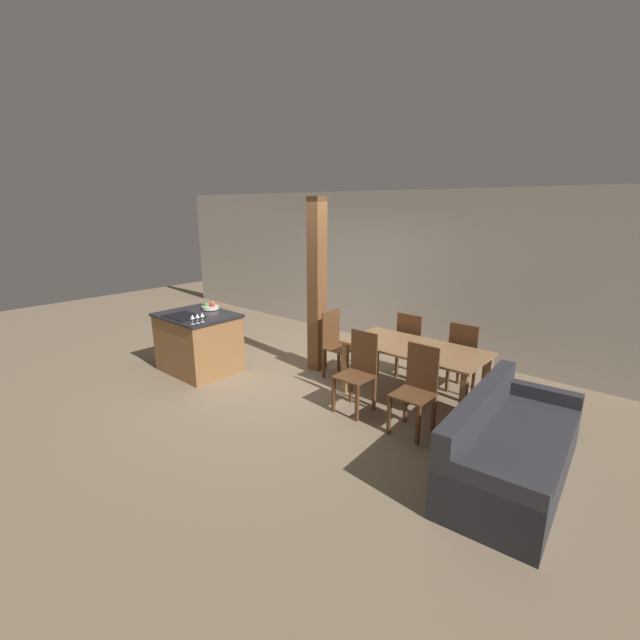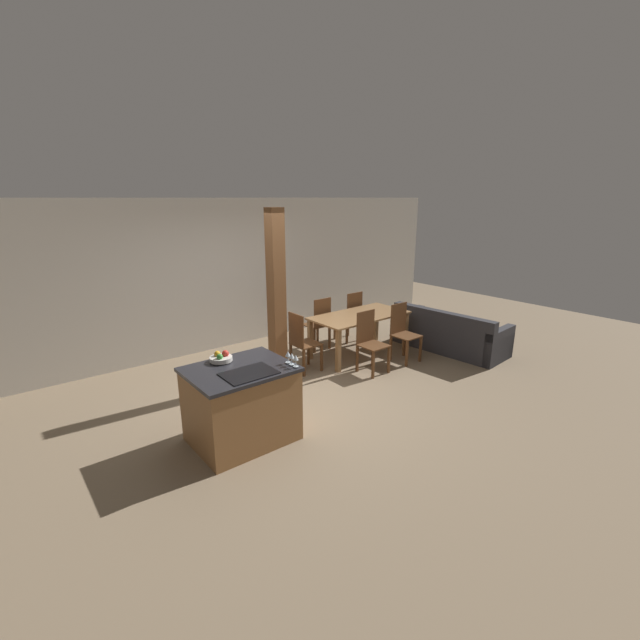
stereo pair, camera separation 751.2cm
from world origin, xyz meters
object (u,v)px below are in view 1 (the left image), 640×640
object	(u,v)px
wine_glass_middle	(197,316)
dining_chair_near_right	(416,388)
kitchen_island	(199,342)
dining_chair_far_right	(465,357)
wine_glass_near	(192,317)
dining_chair_near_left	(358,370)
fruit_bowl	(210,307)
dining_chair_far_left	(412,345)
timber_post	(317,287)
dining_table	(414,354)
wine_glass_far	(202,315)
couch	(510,450)
dining_chair_head_end	(337,343)

from	to	relation	value
wine_glass_middle	dining_chair_near_right	world-z (taller)	wine_glass_middle
kitchen_island	dining_chair_far_right	bearing A→B (deg)	28.47
wine_glass_near	dining_chair_near_left	xyz separation A→B (m)	(2.10, 0.91, -0.49)
kitchen_island	fruit_bowl	size ratio (longest dim) A/B	4.42
dining_chair_far_left	timber_post	world-z (taller)	timber_post
timber_post	wine_glass_near	bearing A→B (deg)	-116.77
kitchen_island	dining_chair_near_right	world-z (taller)	dining_chair_near_right
kitchen_island	dining_table	world-z (taller)	kitchen_island
wine_glass_near	dining_chair_far_right	bearing A→B (deg)	37.52
timber_post	dining_chair_far_right	bearing A→B (deg)	16.29
dining_table	dining_chair_far_right	xyz separation A→B (m)	(0.39, 0.65, -0.13)
wine_glass_far	dining_chair_near_left	world-z (taller)	wine_glass_far
wine_glass_far	couch	size ratio (longest dim) A/B	0.07
wine_glass_near	dining_chair_head_end	bearing A→B (deg)	51.64
dining_chair_far_left	dining_chair_far_right	xyz separation A→B (m)	(0.79, 0.00, 0.00)
dining_chair_far_right	couch	bearing A→B (deg)	125.66
wine_glass_middle	couch	xyz separation A→B (m)	(3.96, 0.64, -0.72)
timber_post	dining_chair_head_end	bearing A→B (deg)	-6.49
dining_chair_head_end	timber_post	size ratio (longest dim) A/B	0.38
kitchen_island	dining_chair_far_left	bearing A→B (deg)	35.27
dining_chair_far_left	dining_chair_far_right	size ratio (longest dim) A/B	1.00
kitchen_island	wine_glass_near	size ratio (longest dim) A/B	8.26
wine_glass_far	couch	bearing A→B (deg)	8.04
dining_table	kitchen_island	bearing A→B (deg)	-158.45
kitchen_island	dining_chair_near_left	bearing A→B (deg)	11.46
couch	dining_chair_near_right	bearing A→B (deg)	75.50
kitchen_island	timber_post	xyz separation A→B (m)	(1.31, 1.23, 0.84)
wine_glass_near	dining_table	bearing A→B (deg)	32.08
wine_glass_middle	dining_chair_near_left	world-z (taller)	wine_glass_middle
wine_glass_near	dining_chair_far_right	xyz separation A→B (m)	(2.89, 2.22, -0.49)
kitchen_island	wine_glass_middle	world-z (taller)	wine_glass_middle
dining_chair_far_right	dining_chair_head_end	bearing A→B (deg)	21.62
wine_glass_near	wine_glass_middle	world-z (taller)	same
dining_chair_near_left	dining_chair_head_end	xyz separation A→B (m)	(-0.86, 0.65, 0.00)
wine_glass_near	fruit_bowl	bearing A→B (deg)	129.81
fruit_bowl	dining_chair_far_right	distance (m)	3.80
dining_chair_far_left	dining_chair_head_end	distance (m)	1.08
fruit_bowl	kitchen_island	bearing A→B (deg)	-76.74
dining_chair_near_left	timber_post	xyz separation A→B (m)	(-1.28, 0.70, 0.78)
dining_chair_near_left	wine_glass_middle	bearing A→B (deg)	-158.38
dining_chair_head_end	couch	xyz separation A→B (m)	(2.73, -0.85, -0.23)
wine_glass_middle	dining_chair_near_right	distance (m)	3.04
dining_chair_near_left	dining_chair_near_right	distance (m)	0.79
wine_glass_far	dining_chair_head_end	xyz separation A→B (m)	(1.24, 1.41, -0.49)
wine_glass_middle	dining_chair_far_right	xyz separation A→B (m)	(2.89, 2.14, -0.49)
dining_chair_far_left	timber_post	bearing A→B (deg)	25.25
wine_glass_near	dining_chair_head_end	xyz separation A→B (m)	(1.24, 1.56, -0.49)
dining_chair_near_right	wine_glass_near	bearing A→B (deg)	-162.54
wine_glass_far	couch	world-z (taller)	wine_glass_far
fruit_bowl	dining_chair_far_left	size ratio (longest dim) A/B	0.26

